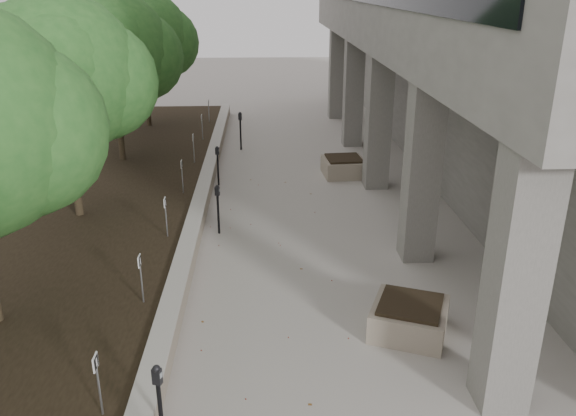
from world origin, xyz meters
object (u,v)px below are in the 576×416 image
object	(u,v)px
parking_meter_2	(160,408)
crabapple_tree_4	(114,77)
crabapple_tree_3	(65,109)
planter_back	(344,166)
parking_meter_4	(218,166)
parking_meter_5	(241,131)
planter_front	(409,317)
crabapple_tree_5	(144,58)
parking_meter_3	(218,209)

from	to	relation	value
parking_meter_2	crabapple_tree_4	bearing A→B (deg)	123.99
crabapple_tree_3	planter_back	xyz separation A→B (m)	(7.37, 4.15, -2.81)
crabapple_tree_3	parking_meter_4	world-z (taller)	crabapple_tree_3
parking_meter_5	planter_back	distance (m)	4.81
parking_meter_2	planter_front	distance (m)	4.83
parking_meter_2	planter_back	bearing A→B (deg)	90.66
parking_meter_2	parking_meter_5	world-z (taller)	parking_meter_5
crabapple_tree_4	parking_meter_4	size ratio (longest dim) A/B	4.30
crabapple_tree_4	parking_meter_2	distance (m)	13.41
crabapple_tree_4	parking_meter_2	world-z (taller)	crabapple_tree_4
crabapple_tree_4	parking_meter_4	xyz separation A→B (m)	(3.31, -1.69, -2.49)
crabapple_tree_5	planter_front	world-z (taller)	crabapple_tree_5
crabapple_tree_5	parking_meter_2	world-z (taller)	crabapple_tree_5
planter_front	planter_back	bearing A→B (deg)	89.62
parking_meter_4	planter_back	size ratio (longest dim) A/B	0.96
crabapple_tree_3	parking_meter_5	distance (m)	8.73
parking_meter_2	parking_meter_4	world-z (taller)	parking_meter_2
crabapple_tree_5	parking_meter_4	distance (m)	7.87
crabapple_tree_3	parking_meter_4	distance (m)	5.30
crabapple_tree_4	planter_back	xyz separation A→B (m)	(7.37, -0.85, -2.81)
parking_meter_3	parking_meter_5	world-z (taller)	parking_meter_5
crabapple_tree_4	planter_back	distance (m)	7.93
crabapple_tree_3	crabapple_tree_4	xyz separation A→B (m)	(0.00, 5.00, 0.00)
crabapple_tree_5	parking_meter_2	bearing A→B (deg)	-79.48
crabapple_tree_4	parking_meter_3	world-z (taller)	crabapple_tree_4
crabapple_tree_3	planter_front	size ratio (longest dim) A/B	4.21
crabapple_tree_4	crabapple_tree_5	world-z (taller)	same
planter_back	crabapple_tree_4	bearing A→B (deg)	173.44
parking_meter_5	planter_front	size ratio (longest dim) A/B	1.13
crabapple_tree_4	parking_meter_3	distance (m)	6.97
crabapple_tree_3	parking_meter_5	world-z (taller)	crabapple_tree_3
planter_back	parking_meter_3	bearing A→B (deg)	-129.47
crabapple_tree_4	planter_front	bearing A→B (deg)	-54.12
parking_meter_4	planter_front	world-z (taller)	parking_meter_4
planter_back	crabapple_tree_5	bearing A→B (deg)	141.56
parking_meter_3	planter_front	size ratio (longest dim) A/B	1.00
crabapple_tree_4	crabapple_tree_5	xyz separation A→B (m)	(0.00, 5.00, 0.00)
parking_meter_4	planter_back	world-z (taller)	parking_meter_4
crabapple_tree_5	planter_front	bearing A→B (deg)	-64.18
crabapple_tree_3	parking_meter_3	bearing A→B (deg)	-7.30
parking_meter_5	planter_back	xyz separation A→B (m)	(3.48, -3.29, -0.42)
parking_meter_4	crabapple_tree_4	bearing A→B (deg)	170.75
crabapple_tree_5	planter_front	distance (m)	17.01
crabapple_tree_3	parking_meter_4	xyz separation A→B (m)	(3.31, 3.31, -2.49)
parking_meter_4	parking_meter_2	bearing A→B (deg)	-72.22
parking_meter_4	planter_back	xyz separation A→B (m)	(4.06, 0.85, -0.33)
crabapple_tree_4	parking_meter_5	bearing A→B (deg)	32.18
parking_meter_4	planter_front	size ratio (longest dim) A/B	0.98
crabapple_tree_3	crabapple_tree_4	distance (m)	5.00
parking_meter_3	parking_meter_5	bearing A→B (deg)	105.76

